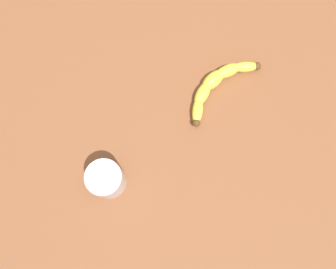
# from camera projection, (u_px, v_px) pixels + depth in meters

# --- Properties ---
(wooden_tabletop) EXTENTS (1.20, 1.20, 0.03)m
(wooden_tabletop) POSITION_uv_depth(u_px,v_px,m) (142.00, 128.00, 0.83)
(wooden_tabletop) COLOR brown
(wooden_tabletop) RESTS_ON ground
(banana) EXTENTS (0.13, 0.21, 0.03)m
(banana) POSITION_uv_depth(u_px,v_px,m) (217.00, 84.00, 0.82)
(banana) COLOR #E0E442
(banana) RESTS_ON wooden_tabletop
(smoothie_glass) EXTENTS (0.08, 0.08, 0.09)m
(smoothie_glass) POSITION_uv_depth(u_px,v_px,m) (106.00, 180.00, 0.74)
(smoothie_glass) COLOR silver
(smoothie_glass) RESTS_ON wooden_tabletop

